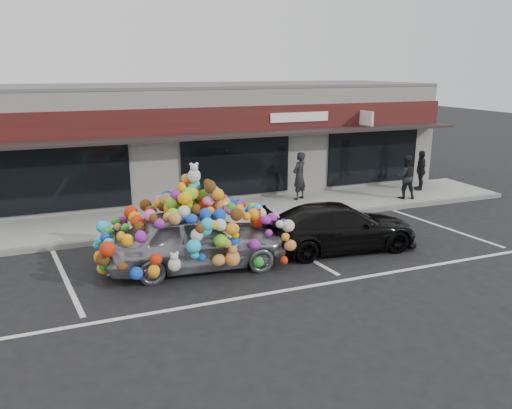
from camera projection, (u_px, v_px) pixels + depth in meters
name	position (u px, v px, depth m)	size (l,w,h in m)	color
ground	(196.00, 264.00, 13.01)	(90.00, 90.00, 0.00)	black
shop_building	(142.00, 140.00, 20.03)	(24.00, 7.20, 4.31)	white
sidewalk	(166.00, 219.00, 16.59)	(26.00, 3.00, 0.15)	gray
kerb	(176.00, 233.00, 15.24)	(26.00, 0.18, 0.16)	slate
parking_stripe_left	(66.00, 279.00, 12.08)	(0.12, 4.40, 0.01)	silver
parking_stripe_mid	(290.00, 248.00, 14.16)	(0.12, 4.40, 0.01)	silver
parking_stripe_right	(443.00, 227.00, 16.04)	(0.12, 4.40, 0.01)	silver
lane_line	(304.00, 287.00, 11.64)	(14.00, 0.12, 0.01)	silver
toy_car	(197.00, 232.00, 12.58)	(3.25, 4.94, 2.79)	gray
black_sedan	(339.00, 227.00, 13.96)	(4.45, 1.81, 1.29)	black
pedestrian_a	(299.00, 176.00, 18.62)	(0.65, 0.43, 1.79)	#24242A
pedestrian_b	(405.00, 177.00, 18.80)	(0.80, 0.63, 1.66)	black
pedestrian_c	(421.00, 170.00, 20.13)	(0.39, 0.94, 1.61)	black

